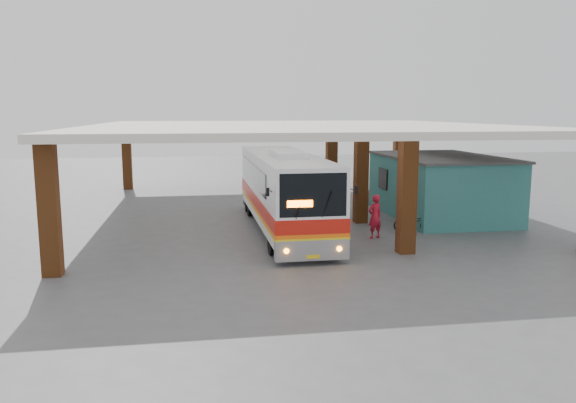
% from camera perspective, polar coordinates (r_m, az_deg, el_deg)
% --- Properties ---
extents(ground, '(90.00, 90.00, 0.00)m').
position_cam_1_polar(ground, '(23.90, 2.46, -3.74)').
color(ground, '#515154').
rests_on(ground, ground).
extents(brick_columns, '(20.10, 21.60, 4.35)m').
position_cam_1_polar(brick_columns, '(28.66, 3.26, 2.82)').
color(brick_columns, brown).
rests_on(brick_columns, ground).
extents(canopy_roof, '(21.00, 23.00, 0.30)m').
position_cam_1_polar(canopy_roof, '(29.79, 0.91, 7.56)').
color(canopy_roof, silver).
rests_on(canopy_roof, brick_columns).
extents(shop_building, '(5.20, 8.20, 3.11)m').
position_cam_1_polar(shop_building, '(29.71, 15.18, 1.55)').
color(shop_building, '#2D6E72').
rests_on(shop_building, ground).
extents(coach_bus, '(2.75, 12.59, 3.66)m').
position_cam_1_polar(coach_bus, '(25.20, -0.42, 1.14)').
color(coach_bus, white).
rests_on(coach_bus, ground).
extents(motorcycle, '(1.86, 0.96, 0.93)m').
position_cam_1_polar(motorcycle, '(25.56, 12.64, -2.04)').
color(motorcycle, black).
rests_on(motorcycle, ground).
extents(pedestrian, '(0.80, 0.67, 1.87)m').
position_cam_1_polar(pedestrian, '(23.98, 8.82, -1.51)').
color(pedestrian, red).
rests_on(pedestrian, ground).
extents(red_chair, '(0.48, 0.48, 0.79)m').
position_cam_1_polar(red_chair, '(32.88, 8.25, 0.37)').
color(red_chair, red).
rests_on(red_chair, ground).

